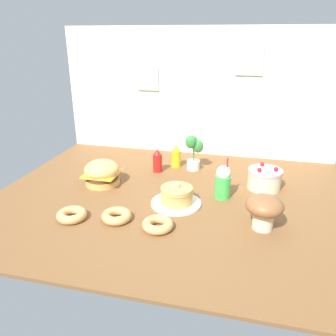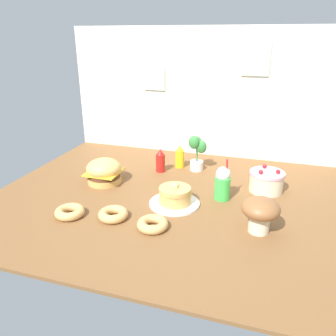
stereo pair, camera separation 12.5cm
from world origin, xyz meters
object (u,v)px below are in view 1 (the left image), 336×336
object	(u,v)px
pancake_stack	(177,197)
layer_cake	(264,179)
mushroom_stool	(264,209)
donut_pink_glaze	(72,215)
ketchup_bottle	(157,161)
cream_soda_cup	(223,182)
mustard_bottle	(176,157)
donut_vanilla	(158,224)
donut_chocolate	(117,216)
potted_plant	(194,151)
burger	(102,173)

from	to	relation	value
pancake_stack	layer_cake	size ratio (longest dim) A/B	1.36
layer_cake	mushroom_stool	world-z (taller)	mushroom_stool
donut_pink_glaze	ketchup_bottle	bearing A→B (deg)	70.60
ketchup_bottle	cream_soda_cup	size ratio (longest dim) A/B	0.67
mustard_bottle	donut_vanilla	size ratio (longest dim) A/B	1.08
layer_cake	cream_soda_cup	bearing A→B (deg)	-142.22
mustard_bottle	donut_chocolate	bearing A→B (deg)	-99.52
ketchup_bottle	donut_pink_glaze	xyz separation A→B (m)	(-0.29, -0.81, -0.06)
potted_plant	cream_soda_cup	bearing A→B (deg)	-58.61
donut_pink_glaze	donut_chocolate	distance (m)	0.26
burger	donut_pink_glaze	distance (m)	0.50
layer_cake	donut_pink_glaze	bearing A→B (deg)	-147.34
donut_chocolate	mushroom_stool	distance (m)	0.82
mustard_bottle	mushroom_stool	distance (m)	1.02
layer_cake	donut_chocolate	xyz separation A→B (m)	(-0.82, -0.64, -0.04)
burger	mushroom_stool	world-z (taller)	mushroom_stool
burger	layer_cake	world-z (taller)	burger
donut_chocolate	donut_vanilla	distance (m)	0.25
mustard_bottle	donut_chocolate	distance (m)	0.91
mushroom_stool	cream_soda_cup	bearing A→B (deg)	127.34
mustard_bottle	ketchup_bottle	bearing A→B (deg)	-132.06
pancake_stack	ketchup_bottle	size ratio (longest dim) A/B	1.70
donut_pink_glaze	donut_chocolate	size ratio (longest dim) A/B	1.00
layer_cake	donut_chocolate	bearing A→B (deg)	-142.14
donut_chocolate	potted_plant	size ratio (longest dim) A/B	0.61
burger	pancake_stack	distance (m)	0.60
mustard_bottle	cream_soda_cup	xyz separation A→B (m)	(0.41, -0.46, 0.02)
donut_pink_glaze	mustard_bottle	bearing A→B (deg)	66.81
burger	mustard_bottle	size ratio (longest dim) A/B	1.33
pancake_stack	donut_vanilla	xyz separation A→B (m)	(-0.04, -0.30, -0.02)
burger	mustard_bottle	world-z (taller)	mustard_bottle
cream_soda_cup	potted_plant	bearing A→B (deg)	121.39
ketchup_bottle	mustard_bottle	size ratio (longest dim) A/B	1.00
donut_pink_glaze	pancake_stack	bearing A→B (deg)	30.39
pancake_stack	potted_plant	bearing A→B (deg)	89.90
cream_soda_cup	donut_chocolate	size ratio (longest dim) A/B	1.61
mustard_bottle	cream_soda_cup	distance (m)	0.61
layer_cake	potted_plant	distance (m)	0.58
pancake_stack	donut_pink_glaze	distance (m)	0.63
burger	mustard_bottle	distance (m)	0.62
ketchup_bottle	donut_vanilla	world-z (taller)	ketchup_bottle
layer_cake	mustard_bottle	world-z (taller)	mustard_bottle
mustard_bottle	donut_vanilla	world-z (taller)	mustard_bottle
ketchup_bottle	mushroom_stool	distance (m)	1.01
pancake_stack	layer_cake	bearing A→B (deg)	34.87
burger	donut_vanilla	size ratio (longest dim) A/B	1.43
ketchup_bottle	potted_plant	distance (m)	0.29
cream_soda_cup	mushroom_stool	xyz separation A→B (m)	(0.25, -0.32, 0.01)
potted_plant	mushroom_stool	xyz separation A→B (m)	(0.51, -0.76, -0.03)
donut_vanilla	ketchup_bottle	bearing A→B (deg)	105.56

